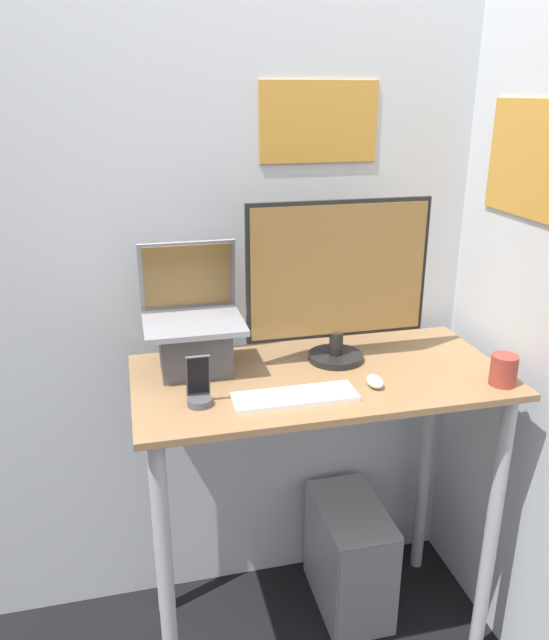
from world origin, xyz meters
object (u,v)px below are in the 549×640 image
object	(u,v)px
cell_phone	(199,390)
computer_tower	(349,556)
monitor	(338,282)
keyboard	(295,396)
mouse	(375,381)
laptop	(194,336)

from	to	relation	value
cell_phone	computer_tower	distance (m)	1.00
monitor	computer_tower	world-z (taller)	monitor
monitor	keyboard	distance (m)	0.38
keyboard	mouse	size ratio (longest dim) A/B	4.83
monitor	cell_phone	distance (m)	0.53
cell_phone	keyboard	bearing A→B (deg)	-7.22
keyboard	cell_phone	bearing A→B (deg)	172.78
monitor	keyboard	xyz separation A→B (m)	(-0.19, -0.22, -0.24)
monitor	mouse	size ratio (longest dim) A/B	7.97
keyboard	computer_tower	world-z (taller)	keyboard
monitor	mouse	world-z (taller)	monitor
monitor	keyboard	bearing A→B (deg)	-130.38
mouse	computer_tower	distance (m)	0.83
laptop	monitor	distance (m)	0.45
cell_phone	computer_tower	size ratio (longest dim) A/B	0.35
keyboard	mouse	xyz separation A→B (m)	(0.24, 0.02, 0.01)
keyboard	cell_phone	distance (m)	0.26
laptop	computer_tower	bearing A→B (deg)	-1.52
mouse	computer_tower	xyz separation A→B (m)	(0.04, 0.22, -0.80)
cell_phone	computer_tower	xyz separation A→B (m)	(0.53, 0.21, -0.82)
monitor	computer_tower	xyz separation A→B (m)	(0.09, 0.01, -1.03)
keyboard	cell_phone	world-z (taller)	cell_phone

